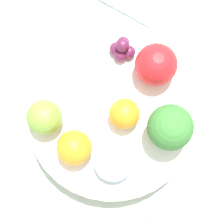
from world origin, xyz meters
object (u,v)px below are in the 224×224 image
(apple_red, at_px, (44,117))
(orange_back, at_px, (74,148))
(broccoli, at_px, (170,127))
(orange_front, at_px, (124,116))
(grape_cluster, at_px, (122,49))
(apple_green, at_px, (156,65))
(bowl, at_px, (112,116))
(small_cup, at_px, (113,163))

(apple_red, height_order, orange_back, same)
(broccoli, relative_size, orange_front, 1.71)
(grape_cluster, bearing_deg, apple_green, -17.08)
(broccoli, relative_size, apple_green, 1.24)
(orange_front, bearing_deg, bowl, 171.59)
(apple_red, bearing_deg, orange_front, 16.87)
(small_cup, bearing_deg, apple_green, 81.34)
(orange_front, relative_size, orange_back, 0.89)
(apple_red, relative_size, orange_front, 1.14)
(orange_front, distance_m, orange_back, 0.07)
(apple_red, bearing_deg, broccoli, 9.73)
(bowl, bearing_deg, orange_back, -119.37)
(orange_back, bearing_deg, orange_front, 48.73)
(broccoli, xyz_separation_m, apple_red, (-0.15, -0.03, -0.02))
(bowl, height_order, grape_cluster, grape_cluster)
(grape_cluster, bearing_deg, orange_back, -99.11)
(broccoli, bearing_deg, bowl, 176.08)
(orange_front, bearing_deg, grape_cluster, 106.27)
(apple_red, height_order, small_cup, apple_red)
(bowl, distance_m, apple_red, 0.10)
(apple_red, bearing_deg, apple_green, 40.81)
(bowl, bearing_deg, small_cup, -73.17)
(orange_back, distance_m, grape_cluster, 0.15)
(bowl, xyz_separation_m, small_cup, (0.02, -0.06, 0.03))
(small_cup, bearing_deg, apple_red, 162.62)
(orange_back, relative_size, small_cup, 0.92)
(bowl, height_order, apple_green, apple_green)
(apple_red, bearing_deg, bowl, 21.56)
(bowl, bearing_deg, grape_cluster, 96.38)
(orange_back, bearing_deg, grape_cluster, 80.89)
(orange_back, relative_size, grape_cluster, 1.29)
(orange_back, height_order, grape_cluster, orange_back)
(bowl, relative_size, orange_front, 5.67)
(apple_red, relative_size, apple_green, 0.83)
(orange_front, relative_size, small_cup, 0.82)
(orange_back, xyz_separation_m, small_cup, (0.05, -0.00, -0.01))
(bowl, bearing_deg, orange_front, -8.41)
(grape_cluster, bearing_deg, bowl, -83.62)
(bowl, height_order, orange_back, orange_back)
(broccoli, relative_size, orange_back, 1.52)
(apple_green, bearing_deg, orange_front, -107.34)
(apple_green, bearing_deg, grape_cluster, 162.92)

